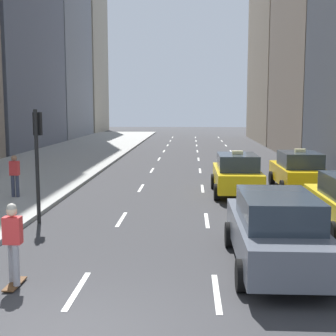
{
  "coord_description": "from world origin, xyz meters",
  "views": [
    {
      "loc": [
        2.08,
        -6.92,
        3.67
      ],
      "look_at": [
        1.2,
        10.69,
        1.37
      ],
      "focal_mm": 50.0,
      "sensor_mm": 36.0,
      "label": 1
    }
  ],
  "objects_px": {
    "taxi_lead": "(298,171)",
    "traffic_light_pole": "(37,147)",
    "pedestrian_far_walking": "(15,174)",
    "sedan_black_near": "(275,230)",
    "taxi_second": "(237,174)",
    "skateboarder": "(13,241)"
  },
  "relations": [
    {
      "from": "skateboarder",
      "to": "sedan_black_near",
      "type": "bearing_deg",
      "value": 14.15
    },
    {
      "from": "taxi_lead",
      "to": "pedestrian_far_walking",
      "type": "relative_size",
      "value": 2.67
    },
    {
      "from": "skateboarder",
      "to": "taxi_second",
      "type": "bearing_deg",
      "value": 62.21
    },
    {
      "from": "taxi_lead",
      "to": "taxi_second",
      "type": "bearing_deg",
      "value": -159.44
    },
    {
      "from": "skateboarder",
      "to": "pedestrian_far_walking",
      "type": "height_order",
      "value": "pedestrian_far_walking"
    },
    {
      "from": "taxi_second",
      "to": "sedan_black_near",
      "type": "height_order",
      "value": "taxi_second"
    },
    {
      "from": "taxi_lead",
      "to": "traffic_light_pole",
      "type": "xyz_separation_m",
      "value": [
        -9.55,
        -6.23,
        1.53
      ]
    },
    {
      "from": "taxi_lead",
      "to": "taxi_second",
      "type": "distance_m",
      "value": 2.99
    },
    {
      "from": "taxi_second",
      "to": "sedan_black_near",
      "type": "xyz_separation_m",
      "value": [
        0.0,
        -9.12,
        0.02
      ]
    },
    {
      "from": "sedan_black_near",
      "to": "skateboarder",
      "type": "distance_m",
      "value": 5.72
    },
    {
      "from": "taxi_lead",
      "to": "skateboarder",
      "type": "relative_size",
      "value": 2.52
    },
    {
      "from": "taxi_second",
      "to": "taxi_lead",
      "type": "bearing_deg",
      "value": 20.56
    },
    {
      "from": "taxi_lead",
      "to": "taxi_second",
      "type": "xyz_separation_m",
      "value": [
        -2.8,
        -1.05,
        0.0
      ]
    },
    {
      "from": "pedestrian_far_walking",
      "to": "traffic_light_pole",
      "type": "bearing_deg",
      "value": -58.62
    },
    {
      "from": "skateboarder",
      "to": "pedestrian_far_walking",
      "type": "distance_m",
      "value": 9.38
    },
    {
      "from": "sedan_black_near",
      "to": "pedestrian_far_walking",
      "type": "height_order",
      "value": "pedestrian_far_walking"
    },
    {
      "from": "pedestrian_far_walking",
      "to": "sedan_black_near",
      "type": "bearing_deg",
      "value": -39.81
    },
    {
      "from": "sedan_black_near",
      "to": "traffic_light_pole",
      "type": "xyz_separation_m",
      "value": [
        -6.75,
        3.93,
        1.51
      ]
    },
    {
      "from": "taxi_lead",
      "to": "taxi_second",
      "type": "height_order",
      "value": "same"
    },
    {
      "from": "pedestrian_far_walking",
      "to": "taxi_second",
      "type": "bearing_deg",
      "value": 11.13
    },
    {
      "from": "taxi_lead",
      "to": "traffic_light_pole",
      "type": "bearing_deg",
      "value": -146.87
    },
    {
      "from": "skateboarder",
      "to": "traffic_light_pole",
      "type": "bearing_deg",
      "value": 102.77
    }
  ]
}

